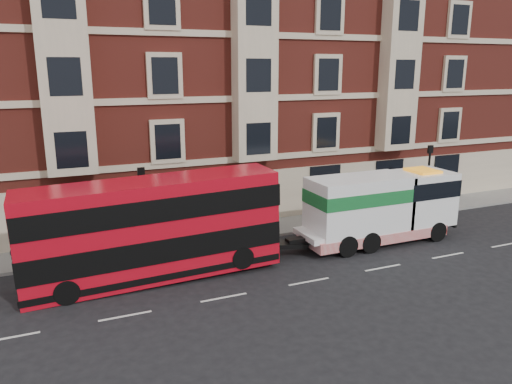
{
  "coord_description": "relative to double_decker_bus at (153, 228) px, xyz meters",
  "views": [
    {
      "loc": [
        -10.24,
        -17.89,
        9.23
      ],
      "look_at": [
        -0.84,
        4.0,
        3.27
      ],
      "focal_mm": 35.0,
      "sensor_mm": 36.0,
      "label": 1
    }
  ],
  "objects": [
    {
      "name": "lamp_post_east",
      "position": [
        18.18,
        3.13,
        0.28
      ],
      "size": [
        0.35,
        0.15,
        4.35
      ],
      "color": "black",
      "rests_on": "sidewalk"
    },
    {
      "name": "lamp_post_west",
      "position": [
        0.18,
        3.13,
        0.28
      ],
      "size": [
        0.35,
        0.15,
        4.35
      ],
      "color": "black",
      "rests_on": "sidewalk"
    },
    {
      "name": "tow_truck",
      "position": [
        12.06,
        0.0,
        -0.42
      ],
      "size": [
        8.94,
        2.64,
        3.73
      ],
      "color": "white",
      "rests_on": "ground"
    },
    {
      "name": "victorian_terrace",
      "position": [
        6.68,
        11.93,
        7.67
      ],
      "size": [
        45.0,
        12.0,
        20.4
      ],
      "color": "maroon",
      "rests_on": "ground"
    },
    {
      "name": "pedestrian",
      "position": [
        -5.73,
        3.16,
        -1.42
      ],
      "size": [
        0.71,
        0.7,
        1.65
      ],
      "primitive_type": "imported",
      "rotation": [
        0.0,
        0.0,
        -0.74
      ],
      "color": "#182331",
      "rests_on": "sidewalk"
    },
    {
      "name": "sidewalk",
      "position": [
        6.18,
        4.43,
        -2.32
      ],
      "size": [
        90.0,
        3.0,
        0.15
      ],
      "primitive_type": "cube",
      "color": "slate",
      "rests_on": "ground"
    },
    {
      "name": "ground",
      "position": [
        6.18,
        -3.07,
        -2.4
      ],
      "size": [
        120.0,
        120.0,
        0.0
      ],
      "primitive_type": "plane",
      "color": "black",
      "rests_on": "ground"
    },
    {
      "name": "double_decker_bus",
      "position": [
        0.0,
        0.0,
        0.0
      ],
      "size": [
        11.17,
        2.56,
        4.52
      ],
      "color": "red",
      "rests_on": "ground"
    }
  ]
}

